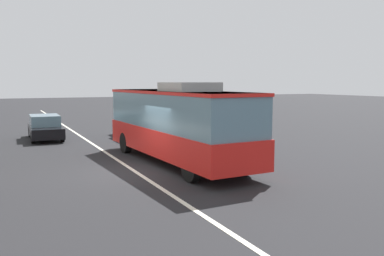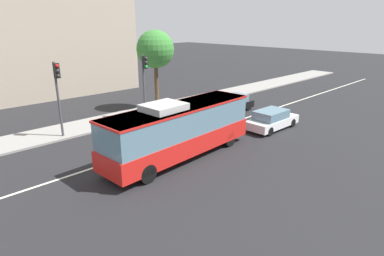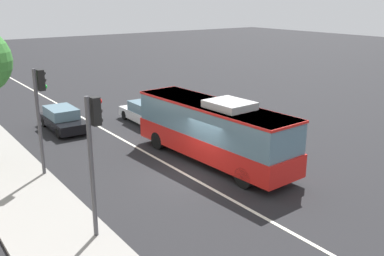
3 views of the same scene
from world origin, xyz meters
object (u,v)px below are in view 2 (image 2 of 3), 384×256
transit_bus (179,128)px  traffic_light_near_corner (145,76)px  traffic_light_mid_block (58,87)px  sedan_black (231,104)px  street_tree_kerbside_left (155,50)px  sedan_white (272,120)px

transit_bus → traffic_light_near_corner: (3.23, 7.65, 1.75)m
transit_bus → traffic_light_near_corner: size_ratio=1.95×
transit_bus → traffic_light_mid_block: (-3.53, 7.97, 1.75)m
sedan_black → street_tree_kerbside_left: (-4.20, 5.30, 4.61)m
transit_bus → traffic_light_mid_block: bearing=110.8°
transit_bus → sedan_black: (10.15, 4.35, -1.09)m
sedan_black → traffic_light_mid_block: 14.43m
sedan_white → street_tree_kerbside_left: (-2.53, 10.51, 4.61)m
sedan_white → traffic_light_mid_block: size_ratio=0.87×
sedan_white → sedan_black: 5.47m
sedan_white → sedan_black: bearing=73.4°
sedan_black → traffic_light_near_corner: traffic_light_near_corner is taller
sedan_white → street_tree_kerbside_left: 11.75m
traffic_light_near_corner → street_tree_kerbside_left: street_tree_kerbside_left is taller
transit_bus → sedan_white: transit_bus is taller
transit_bus → sedan_white: (8.47, -0.86, -1.09)m
transit_bus → street_tree_kerbside_left: (5.95, 9.65, 3.53)m
sedan_white → sedan_black: (1.67, 5.21, 0.00)m
sedan_white → sedan_black: same height
sedan_black → traffic_light_near_corner: bearing=-24.2°
transit_bus → street_tree_kerbside_left: 11.87m
street_tree_kerbside_left → traffic_light_near_corner: bearing=-143.7°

